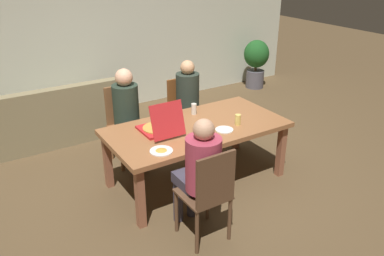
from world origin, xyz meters
name	(u,v)px	position (x,y,z in m)	size (l,w,h in m)	color
ground_plane	(196,180)	(0.00, 0.00, 0.00)	(20.00, 20.00, 0.00)	brown
back_wall	(103,22)	(0.00, 2.81, 1.49)	(7.65, 0.12, 2.97)	beige
dining_table	(197,132)	(0.00, 0.00, 0.65)	(2.04, 1.04, 0.72)	#955E37
chair_0	(209,192)	(-0.49, -0.97, 0.55)	(0.42, 0.42, 0.98)	brown
person_0	(200,168)	(-0.49, -0.81, 0.72)	(0.33, 0.54, 1.23)	#3A3645
chair_1	(125,122)	(-0.49, 0.96, 0.52)	(0.41, 0.43, 0.99)	brown
person_1	(128,110)	(-0.49, 0.81, 0.74)	(0.32, 0.53, 1.26)	#2F2C3A
chair_2	(184,109)	(0.43, 0.99, 0.50)	(0.41, 0.46, 0.92)	brown
person_2	(190,98)	(0.43, 0.84, 0.72)	(0.32, 0.51, 1.22)	#3E4036
pizza_box_0	(159,127)	(-0.43, 0.08, 0.77)	(0.38, 0.49, 0.39)	red
plate_0	(199,141)	(-0.19, -0.34, 0.73)	(0.25, 0.25, 0.01)	white
plate_1	(161,151)	(-0.63, -0.34, 0.73)	(0.23, 0.23, 0.03)	white
plate_2	(224,130)	(0.20, -0.26, 0.73)	(0.20, 0.20, 0.01)	white
drinking_glass_0	(194,109)	(0.16, 0.31, 0.79)	(0.06, 0.06, 0.14)	silver
drinking_glass_1	(238,120)	(0.42, -0.22, 0.78)	(0.07, 0.07, 0.12)	#E0C35E
couch	(57,119)	(-1.09, 2.08, 0.30)	(1.81, 0.87, 0.86)	#867956
potted_plant	(256,60)	(2.89, 2.34, 0.56)	(0.49, 0.49, 0.95)	#53505A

